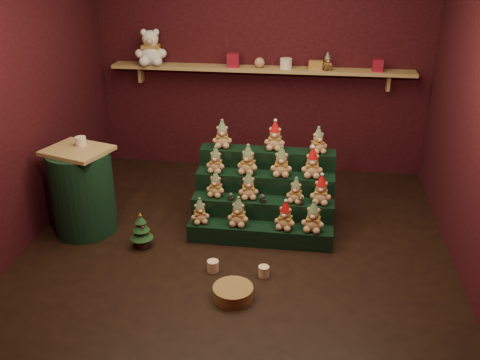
% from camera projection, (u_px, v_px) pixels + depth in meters
% --- Properties ---
extents(ground, '(4.00, 4.00, 0.00)m').
position_uv_depth(ground, '(238.00, 245.00, 5.17)').
color(ground, black).
rests_on(ground, ground).
extents(back_wall, '(4.00, 0.10, 2.80)m').
position_uv_depth(back_wall, '(262.00, 58.00, 6.45)').
color(back_wall, black).
rests_on(back_wall, ground).
extents(front_wall, '(4.00, 0.10, 2.80)m').
position_uv_depth(front_wall, '(180.00, 215.00, 2.75)').
color(front_wall, black).
rests_on(front_wall, ground).
extents(left_wall, '(0.10, 4.00, 2.80)m').
position_uv_depth(left_wall, '(15.00, 96.00, 4.86)').
color(left_wall, black).
rests_on(left_wall, ground).
extents(back_shelf, '(3.60, 0.26, 0.24)m').
position_uv_depth(back_shelf, '(260.00, 70.00, 6.34)').
color(back_shelf, tan).
rests_on(back_shelf, ground).
extents(riser_tier_front, '(1.40, 0.22, 0.18)m').
position_uv_depth(riser_tier_front, '(260.00, 234.00, 5.18)').
color(riser_tier_front, black).
rests_on(riser_tier_front, ground).
extents(riser_tier_midfront, '(1.40, 0.22, 0.36)m').
position_uv_depth(riser_tier_midfront, '(262.00, 215.00, 5.34)').
color(riser_tier_midfront, black).
rests_on(riser_tier_midfront, ground).
extents(riser_tier_midback, '(1.40, 0.22, 0.54)m').
position_uv_depth(riser_tier_midback, '(265.00, 198.00, 5.50)').
color(riser_tier_midback, black).
rests_on(riser_tier_midback, ground).
extents(riser_tier_back, '(1.40, 0.22, 0.72)m').
position_uv_depth(riser_tier_back, '(267.00, 181.00, 5.66)').
color(riser_tier_back, black).
rests_on(riser_tier_back, ground).
extents(teddy_0, '(0.23, 0.22, 0.25)m').
position_uv_depth(teddy_0, '(200.00, 211.00, 5.16)').
color(teddy_0, tan).
rests_on(teddy_0, riser_tier_front).
extents(teddy_1, '(0.23, 0.21, 0.29)m').
position_uv_depth(teddy_1, '(238.00, 212.00, 5.11)').
color(teddy_1, tan).
rests_on(teddy_1, riser_tier_front).
extents(teddy_2, '(0.24, 0.22, 0.28)m').
position_uv_depth(teddy_2, '(285.00, 215.00, 5.04)').
color(teddy_2, tan).
rests_on(teddy_2, riser_tier_front).
extents(teddy_3, '(0.24, 0.22, 0.30)m').
position_uv_depth(teddy_3, '(313.00, 216.00, 5.00)').
color(teddy_3, tan).
rests_on(teddy_3, riser_tier_front).
extents(teddy_4, '(0.21, 0.20, 0.26)m').
position_uv_depth(teddy_4, '(216.00, 184.00, 5.29)').
color(teddy_4, tan).
rests_on(teddy_4, riser_tier_midfront).
extents(teddy_5, '(0.23, 0.21, 0.28)m').
position_uv_depth(teddy_5, '(248.00, 185.00, 5.24)').
color(teddy_5, tan).
rests_on(teddy_5, riser_tier_midfront).
extents(teddy_6, '(0.21, 0.19, 0.25)m').
position_uv_depth(teddy_6, '(296.00, 190.00, 5.17)').
color(teddy_6, tan).
rests_on(teddy_6, riser_tier_midfront).
extents(teddy_7, '(0.22, 0.20, 0.29)m').
position_uv_depth(teddy_7, '(321.00, 190.00, 5.13)').
color(teddy_7, tan).
rests_on(teddy_7, riser_tier_midfront).
extents(teddy_8, '(0.21, 0.19, 0.27)m').
position_uv_depth(teddy_8, '(216.00, 160.00, 5.39)').
color(teddy_8, tan).
rests_on(teddy_8, riser_tier_midback).
extents(teddy_9, '(0.26, 0.24, 0.30)m').
position_uv_depth(teddy_9, '(248.00, 160.00, 5.34)').
color(teddy_9, tan).
rests_on(teddy_9, riser_tier_midback).
extents(teddy_10, '(0.22, 0.20, 0.30)m').
position_uv_depth(teddy_10, '(281.00, 161.00, 5.30)').
color(teddy_10, tan).
rests_on(teddy_10, riser_tier_midback).
extents(teddy_11, '(0.22, 0.20, 0.30)m').
position_uv_depth(teddy_11, '(312.00, 163.00, 5.27)').
color(teddy_11, tan).
rests_on(teddy_11, riser_tier_midback).
extents(teddy_12, '(0.22, 0.21, 0.29)m').
position_uv_depth(teddy_12, '(222.00, 134.00, 5.53)').
color(teddy_12, tan).
rests_on(teddy_12, riser_tier_back).
extents(teddy_13, '(0.23, 0.21, 0.30)m').
position_uv_depth(teddy_13, '(275.00, 136.00, 5.46)').
color(teddy_13, tan).
rests_on(teddy_13, riser_tier_back).
extents(teddy_14, '(0.24, 0.23, 0.27)m').
position_uv_depth(teddy_14, '(318.00, 140.00, 5.38)').
color(teddy_14, tan).
rests_on(teddy_14, riser_tier_back).
extents(snow_globe_a, '(0.06, 0.06, 0.08)m').
position_uv_depth(snow_globe_a, '(231.00, 196.00, 5.23)').
color(snow_globe_a, black).
rests_on(snow_globe_a, riser_tier_midfront).
extents(snow_globe_b, '(0.07, 0.07, 0.09)m').
position_uv_depth(snow_globe_b, '(263.00, 198.00, 5.19)').
color(snow_globe_b, black).
rests_on(snow_globe_b, riser_tier_midfront).
extents(snow_globe_c, '(0.06, 0.06, 0.09)m').
position_uv_depth(snow_globe_c, '(301.00, 200.00, 5.15)').
color(snow_globe_c, black).
rests_on(snow_globe_c, riser_tier_midfront).
extents(side_table, '(0.69, 0.63, 0.88)m').
position_uv_depth(side_table, '(83.00, 191.00, 5.27)').
color(side_table, tan).
rests_on(side_table, ground).
extents(table_ornament, '(0.10, 0.10, 0.08)m').
position_uv_depth(table_ornament, '(81.00, 141.00, 5.16)').
color(table_ornament, beige).
rests_on(table_ornament, side_table).
extents(mini_christmas_tree, '(0.22, 0.22, 0.37)m').
position_uv_depth(mini_christmas_tree, '(141.00, 230.00, 5.07)').
color(mini_christmas_tree, '#432317').
rests_on(mini_christmas_tree, ground).
extents(mug_left, '(0.10, 0.10, 0.10)m').
position_uv_depth(mug_left, '(213.00, 266.00, 4.74)').
color(mug_left, beige).
rests_on(mug_left, ground).
extents(mug_right, '(0.10, 0.10, 0.10)m').
position_uv_depth(mug_right, '(264.00, 271.00, 4.67)').
color(mug_right, beige).
rests_on(mug_right, ground).
extents(wicker_basket, '(0.40, 0.40, 0.10)m').
position_uv_depth(wicker_basket, '(233.00, 292.00, 4.38)').
color(wicker_basket, olive).
rests_on(wicker_basket, ground).
extents(white_bear, '(0.43, 0.40, 0.53)m').
position_uv_depth(white_bear, '(150.00, 42.00, 6.36)').
color(white_bear, white).
rests_on(white_bear, back_shelf).
extents(brown_bear, '(0.17, 0.16, 0.19)m').
position_uv_depth(brown_bear, '(327.00, 62.00, 6.16)').
color(brown_bear, '#52311B').
rests_on(brown_bear, back_shelf).
extents(gift_tin_red_a, '(0.14, 0.14, 0.16)m').
position_uv_depth(gift_tin_red_a, '(233.00, 60.00, 6.31)').
color(gift_tin_red_a, maroon).
rests_on(gift_tin_red_a, back_shelf).
extents(gift_tin_cream, '(0.14, 0.14, 0.12)m').
position_uv_depth(gift_tin_cream, '(286.00, 63.00, 6.24)').
color(gift_tin_cream, beige).
rests_on(gift_tin_cream, back_shelf).
extents(gift_tin_red_b, '(0.12, 0.12, 0.14)m').
position_uv_depth(gift_tin_red_b, '(378.00, 65.00, 6.10)').
color(gift_tin_red_b, maroon).
rests_on(gift_tin_red_b, back_shelf).
extents(shelf_plush_ball, '(0.12, 0.12, 0.12)m').
position_uv_depth(shelf_plush_ball, '(260.00, 63.00, 6.28)').
color(shelf_plush_ball, tan).
rests_on(shelf_plush_ball, back_shelf).
extents(scarf_gift_box, '(0.16, 0.10, 0.10)m').
position_uv_depth(scarf_gift_box, '(316.00, 65.00, 6.20)').
color(scarf_gift_box, orange).
rests_on(scarf_gift_box, back_shelf).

